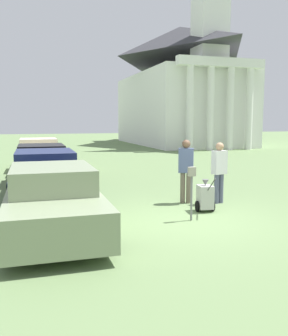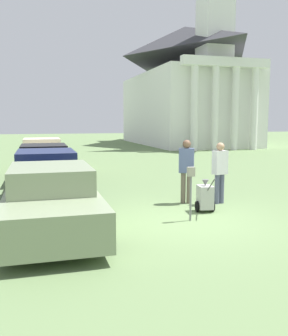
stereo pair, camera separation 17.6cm
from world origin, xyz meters
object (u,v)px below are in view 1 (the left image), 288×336
parked_car_black (42,165)px  church (181,82)px  person_worker (186,167)px  person_supervisor (219,169)px  parked_car_cream (39,155)px  parking_meter (192,183)px  equipment_cart (205,197)px  parked_car_navy (45,176)px  parked_car_sage (52,199)px

parked_car_black → church: church is taller
person_worker → parked_car_black: bearing=-26.0°
person_supervisor → parked_car_black: bearing=-61.2°
parked_car_cream → person_supervisor: person_supervisor is taller
parked_car_black → parked_car_cream: parked_car_cream is taller
parked_car_cream → parked_car_black: bearing=-89.6°
parking_meter → equipment_cart: size_ratio=1.28×
parked_car_cream → person_worker: (3.83, -8.90, 0.34)m
parked_car_navy → equipment_cart: (3.91, -2.95, -0.30)m
person_supervisor → church: church is taller
parked_car_cream → parked_car_navy: bearing=-89.6°
parking_meter → parked_car_navy: bearing=131.0°
person_worker → equipment_cart: size_ratio=1.82×
parked_car_navy → person_supervisor: person_supervisor is taller
parked_car_navy → person_worker: person_worker is taller
parked_car_black → equipment_cart: 7.21m
parked_car_black → person_worker: (3.83, -4.97, 0.36)m
parked_car_navy → parked_car_black: 3.10m
parked_car_black → person_supervisor: size_ratio=2.96×
parked_car_cream → equipment_cart: size_ratio=5.02×
equipment_cart → church: church is taller
parked_car_cream → parking_meter: size_ratio=3.92×
parked_car_sage → parking_meter: size_ratio=4.00×
parked_car_black → equipment_cart: size_ratio=5.15×
parked_car_navy → parking_meter: size_ratio=4.13×
equipment_cart → church: 28.69m
parked_car_black → person_worker: size_ratio=2.83×
parked_car_sage → parked_car_cream: 10.47m
parked_car_black → parking_meter: size_ratio=4.02×
parked_car_black → person_supervisor: person_supervisor is taller
person_supervisor → equipment_cart: size_ratio=1.74×
parked_car_navy → equipment_cart: parked_car_navy is taller
equipment_cart → parked_car_sage: bearing=-164.2°
person_supervisor → person_worker: bearing=-31.5°
parked_car_sage → church: size_ratio=0.23×
parked_car_black → equipment_cart: bearing=-56.7°
parked_car_sage → parked_car_cream: (0.00, 10.47, 0.04)m
parked_car_sage → church: 30.69m
person_worker → church: 27.61m
parked_car_navy → parking_meter: 4.87m
parked_car_cream → church: 22.17m
parked_car_cream → person_worker: bearing=-66.3°
parking_meter → parked_car_sage: bearing=176.1°
parked_car_sage → equipment_cart: (3.91, 0.50, -0.28)m
person_worker → parked_car_cream: bearing=-40.3°
church → parked_car_navy: bearing=-121.3°
parked_car_cream → equipment_cart: bearing=-68.1°
parked_car_sage → parked_car_cream: bearing=90.4°
parked_car_sage → parked_car_navy: bearing=90.4°
parking_meter → person_worker: person_worker is taller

